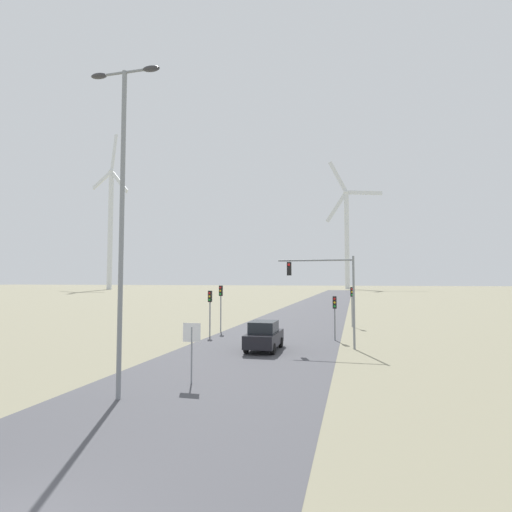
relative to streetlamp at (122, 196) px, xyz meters
The scene contains 11 objects.
road_surface 40.85m from the streetlamp, 86.38° to the left, with size 10.00×240.00×0.01m.
streetlamp is the anchor object (origin of this frame).
stop_sign_near 6.65m from the streetlamp, 56.79° to the left, with size 0.81×0.07×2.57m.
traffic_light_post_near_left 17.64m from the streetlamp, 99.01° to the left, with size 0.28×0.34×3.55m.
traffic_light_post_near_right 18.75m from the streetlamp, 66.66° to the left, with size 0.28×0.34×3.22m.
traffic_light_post_mid_left 20.07m from the streetlamp, 97.77° to the left, with size 0.28×0.34×3.93m.
traffic_light_post_mid_right 27.11m from the streetlamp, 71.85° to the left, with size 0.28×0.33×3.74m.
traffic_light_mast_overhead 15.08m from the streetlamp, 62.59° to the left, with size 4.99×0.35×5.96m.
car_approaching 13.47m from the streetlamp, 75.14° to the left, with size 1.88×4.12×1.83m.
wind_turbine_far_left 179.39m from the streetlamp, 124.23° to the left, with size 27.18×13.18×71.35m.
wind_turbine_left 183.30m from the streetlamp, 88.36° to the left, with size 26.78×3.79×62.16m.
Camera 1 is at (6.05, -5.45, 4.43)m, focal length 28.00 mm.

